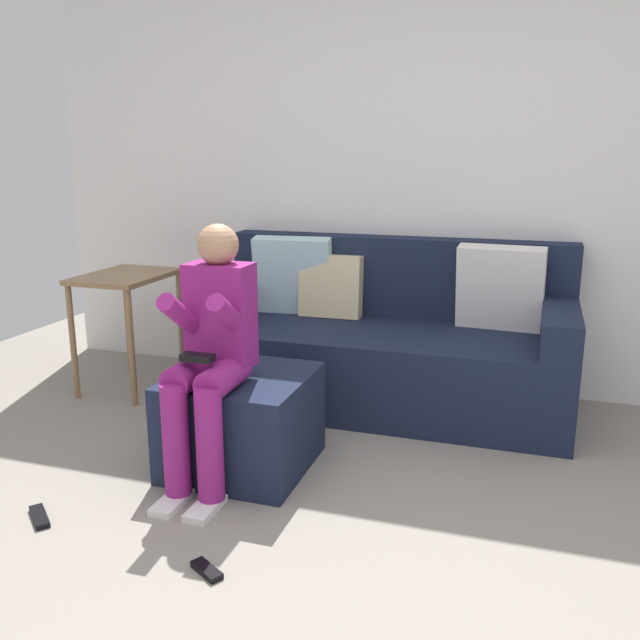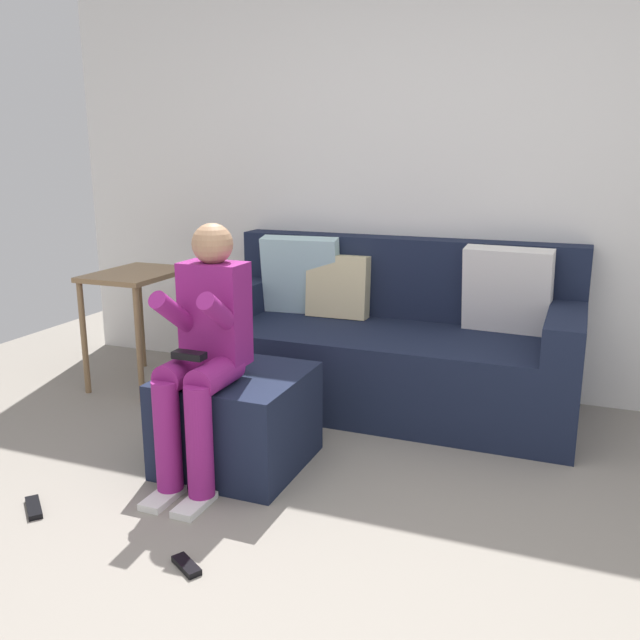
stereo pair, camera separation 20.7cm
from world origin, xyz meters
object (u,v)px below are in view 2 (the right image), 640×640
at_px(side_table, 137,291).
at_px(person_seated, 203,349).
at_px(remote_near_ottoman, 186,565).
at_px(remote_by_storage_bin, 34,507).
at_px(couch_sectional, 390,345).
at_px(ottoman, 237,419).

bearing_deg(side_table, person_seated, -42.93).
relative_size(person_seated, side_table, 1.59).
relative_size(remote_near_ottoman, remote_by_storage_bin, 0.78).
relative_size(couch_sectional, person_seated, 1.82).
height_order(couch_sectional, remote_by_storage_bin, couch_sectional).
bearing_deg(person_seated, remote_near_ottoman, -65.93).
distance_m(couch_sectional, side_table, 1.60).
xyz_separation_m(ottoman, person_seated, (-0.05, -0.19, 0.39)).
distance_m(remote_near_ottoman, remote_by_storage_bin, 0.81).
xyz_separation_m(couch_sectional, remote_by_storage_bin, (-1.02, -1.75, -0.34)).
xyz_separation_m(couch_sectional, ottoman, (-0.44, -1.05, -0.12)).
bearing_deg(person_seated, remote_by_storage_bin, -136.39).
distance_m(couch_sectional, ottoman, 1.15).
relative_size(side_table, remote_by_storage_bin, 3.93).
xyz_separation_m(person_seated, remote_near_ottoman, (0.28, -0.62, -0.60)).
bearing_deg(person_seated, side_table, 137.07).
bearing_deg(remote_by_storage_bin, person_seated, 84.53).
height_order(side_table, remote_by_storage_bin, side_table).
bearing_deg(remote_near_ottoman, remote_by_storage_bin, -157.33).
relative_size(couch_sectional, ottoman, 3.37).
bearing_deg(side_table, couch_sectional, 8.82).
bearing_deg(remote_by_storage_bin, remote_near_ottoman, 32.89).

